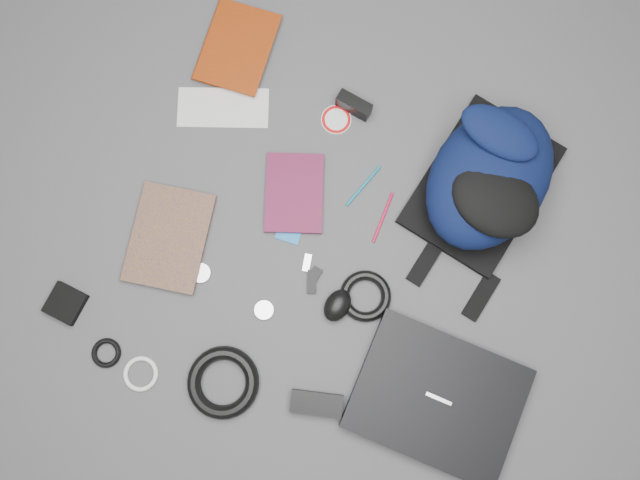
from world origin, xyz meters
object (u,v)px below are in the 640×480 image
(backpack, at_px, (490,177))
(comic_book, at_px, (133,230))
(power_brick, at_px, (317,403))
(mouse, at_px, (338,305))
(compact_camera, at_px, (354,105))
(dvd_case, at_px, (294,193))
(laptop, at_px, (437,398))
(pouch, at_px, (65,303))
(textbook_red, at_px, (205,38))

(backpack, relative_size, comic_book, 1.67)
(backpack, xyz_separation_m, power_brick, (-0.24, -0.66, -0.08))
(comic_book, height_order, mouse, mouse)
(backpack, bearing_deg, compact_camera, 179.95)
(dvd_case, distance_m, mouse, 0.32)
(laptop, distance_m, mouse, 0.34)
(backpack, distance_m, compact_camera, 0.40)
(pouch, bearing_deg, compact_camera, 53.36)
(dvd_case, distance_m, power_brick, 0.54)
(backpack, xyz_separation_m, dvd_case, (-0.46, -0.17, -0.08))
(laptop, height_order, mouse, mouse)
(dvd_case, distance_m, pouch, 0.65)
(comic_book, bearing_deg, textbook_red, 83.39)
(dvd_case, bearing_deg, compact_camera, 57.65)
(laptop, bearing_deg, backpack, 99.00)
(textbook_red, height_order, compact_camera, compact_camera)
(mouse, bearing_deg, dvd_case, 141.94)
(power_brick, height_order, pouch, power_brick)
(power_brick, xyz_separation_m, pouch, (-0.69, 0.04, -0.00))
(laptop, relative_size, power_brick, 3.10)
(comic_book, height_order, compact_camera, compact_camera)
(mouse, height_order, power_brick, mouse)
(backpack, bearing_deg, textbook_red, -176.48)
(textbook_red, bearing_deg, dvd_case, -43.25)
(backpack, height_order, pouch, backpack)
(backpack, relative_size, laptop, 1.11)
(power_brick, bearing_deg, compact_camera, 89.65)
(compact_camera, bearing_deg, pouch, -114.75)
(compact_camera, height_order, pouch, compact_camera)
(dvd_case, relative_size, compact_camera, 2.24)
(compact_camera, bearing_deg, power_brick, -67.30)
(laptop, distance_m, comic_book, 0.88)
(backpack, distance_m, power_brick, 0.71)
(compact_camera, distance_m, power_brick, 0.78)
(backpack, bearing_deg, power_brick, -95.20)
(laptop, bearing_deg, dvd_case, 147.18)
(dvd_case, relative_size, power_brick, 1.64)
(laptop, relative_size, pouch, 4.65)
(textbook_red, xyz_separation_m, pouch, (-0.10, -0.79, -0.00))
(backpack, xyz_separation_m, comic_book, (-0.83, -0.40, -0.08))
(textbook_red, xyz_separation_m, comic_book, (-0.00, -0.56, -0.00))
(backpack, xyz_separation_m, textbook_red, (-0.83, 0.16, -0.08))
(textbook_red, bearing_deg, backpack, -11.95)
(laptop, height_order, dvd_case, laptop)
(power_brick, bearing_deg, comic_book, 144.53)
(compact_camera, bearing_deg, comic_book, -119.93)
(textbook_red, distance_m, dvd_case, 0.49)
(backpack, bearing_deg, pouch, -131.32)
(backpack, relative_size, dvd_case, 2.09)
(backpack, distance_m, pouch, 1.12)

